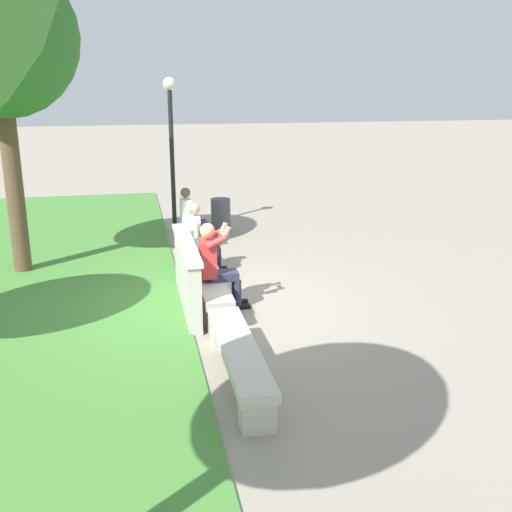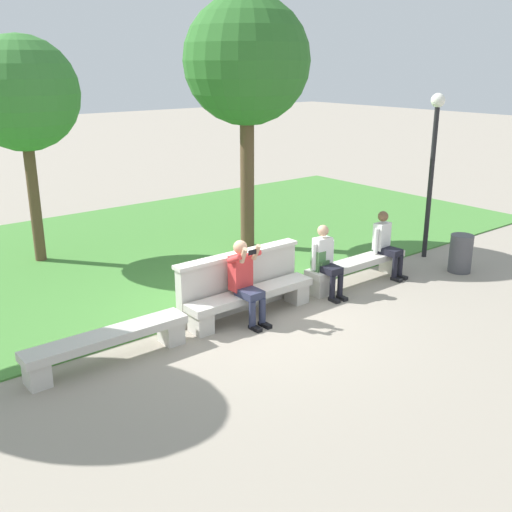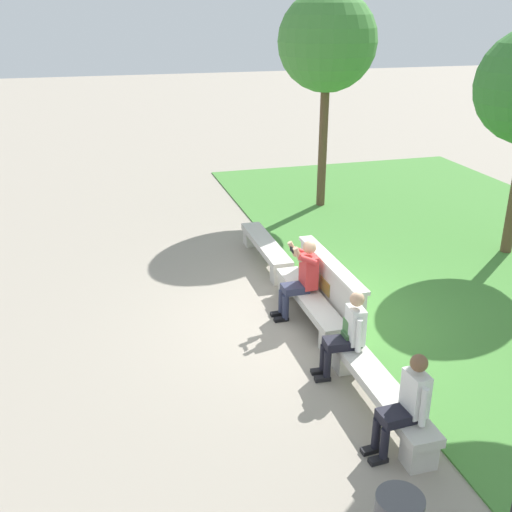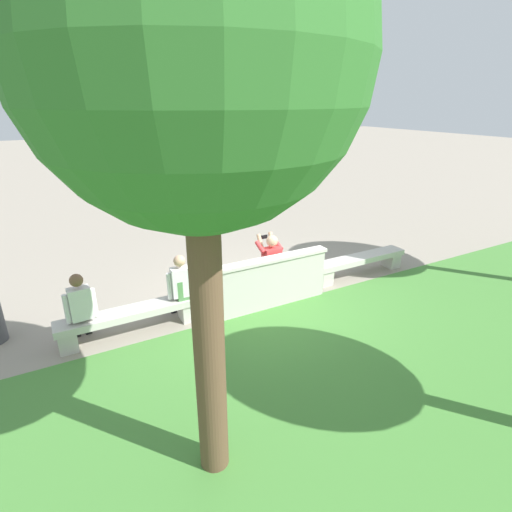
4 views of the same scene
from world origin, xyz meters
TOP-DOWN VIEW (x-y plane):
  - ground_plane at (0.00, 0.00)m, footprint 80.00×80.00m
  - grass_strip at (0.00, 4.38)m, footprint 19.37×8.00m
  - bench_main at (-2.51, 0.00)m, footprint 2.34×0.40m
  - bench_near at (0.00, 0.00)m, footprint 2.34×0.40m
  - bench_mid at (2.51, 0.00)m, footprint 2.34×0.40m
  - backrest_wall_with_plaque at (0.00, 0.34)m, footprint 2.38×0.24m
  - person_photographer at (-0.19, -0.08)m, footprint 0.47×0.72m
  - person_distant at (1.61, -0.07)m, footprint 0.48×0.69m
  - person_companion at (3.24, -0.07)m, footprint 0.48×0.69m
  - backpack at (1.57, 0.03)m, footprint 0.28×0.24m
  - tree_behind_wall at (2.32, 3.07)m, footprint 2.61×2.61m
  - tree_right_background at (-1.64, 4.99)m, footprint 2.20×2.20m
  - trash_bin at (4.57, -0.86)m, footprint 0.44×0.44m
  - lamp_post at (4.83, 0.17)m, footprint 0.28×0.28m

SIDE VIEW (x-z plane):
  - ground_plane at x=0.00m, z-range 0.00..0.00m
  - grass_strip at x=0.00m, z-range 0.00..0.03m
  - bench_main at x=-2.51m, z-range 0.08..0.53m
  - bench_near at x=0.00m, z-range 0.08..0.53m
  - bench_mid at x=2.51m, z-range 0.08..0.53m
  - trash_bin at x=4.57m, z-range 0.00..0.75m
  - backrest_wall_with_plaque at x=0.00m, z-range 0.01..1.02m
  - backpack at x=1.57m, z-range 0.41..0.84m
  - person_distant at x=1.61m, z-range 0.04..1.30m
  - person_companion at x=3.24m, z-range 0.04..1.30m
  - person_photographer at x=-0.19m, z-range 0.08..1.40m
  - lamp_post at x=4.83m, z-range 0.56..3.94m
  - tree_right_background at x=-1.64m, z-range 1.11..5.60m
  - tree_behind_wall at x=2.32m, z-range 1.30..6.59m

